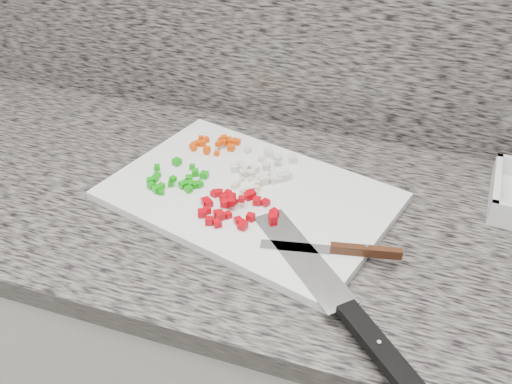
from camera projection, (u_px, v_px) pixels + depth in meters
The scene contains 10 objects.
cabinet at pixel (274, 368), 1.31m from camera, with size 3.92×0.62×0.86m, color silver.
countertop at pixel (278, 216), 1.05m from camera, with size 3.96×0.64×0.04m, color #625E57.
cutting_board at pixel (249, 196), 1.05m from camera, with size 0.50×0.33×0.02m, color white.
carrot_pile at pixel (216, 144), 1.17m from camera, with size 0.09×0.07×0.02m.
onion_pile at pixel (264, 168), 1.09m from camera, with size 0.12×0.12×0.02m.
green_pepper_pile at pixel (178, 179), 1.07m from camera, with size 0.12×0.11×0.02m.
red_pepper_pile at pixel (234, 207), 1.00m from camera, with size 0.15×0.12×0.02m.
garlic_pile at pixel (247, 187), 1.05m from camera, with size 0.06×0.07×0.01m.
chef_knife at pixel (349, 312), 0.80m from camera, with size 0.32×0.32×0.02m.
paring_knife at pixel (348, 250), 0.91m from camera, with size 0.22×0.06×0.02m.
Camera 1 is at (0.23, 0.65, 1.53)m, focal length 40.00 mm.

